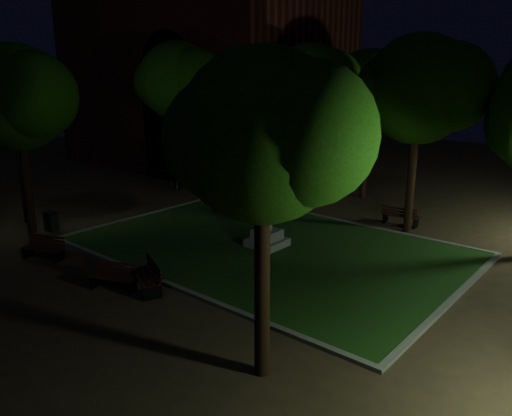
{
  "coord_description": "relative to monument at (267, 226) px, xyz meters",
  "views": [
    {
      "loc": [
        12.11,
        -13.14,
        7.03
      ],
      "look_at": [
        0.25,
        1.0,
        1.95
      ],
      "focal_mm": 35.0,
      "sensor_mm": 36.0,
      "label": 1
    }
  ],
  "objects": [
    {
      "name": "lamppost_nw",
      "position": [
        -10.6,
        9.32,
        2.27
      ],
      "size": [
        1.18,
        0.28,
        4.64
      ],
      "color": "black",
      "rests_on": "ground"
    },
    {
      "name": "bench_near_left",
      "position": [
        -1.39,
        -6.39,
        -0.55
      ],
      "size": [
        1.66,
        1.14,
        0.86
      ],
      "rotation": [
        0.0,
        0.0,
        0.42
      ],
      "color": "black",
      "rests_on": "ground"
    },
    {
      "name": "tree_west",
      "position": [
        -9.41,
        -5.17,
        4.98
      ],
      "size": [
        5.52,
        4.51,
        8.2
      ],
      "color": "black",
      "rests_on": "ground"
    },
    {
      "name": "tree_north_er",
      "position": [
        3.6,
        5.79,
        5.32
      ],
      "size": [
        5.69,
        4.64,
        8.61
      ],
      "color": "black",
      "rests_on": "ground"
    },
    {
      "name": "trash_bin",
      "position": [
        -8.98,
        -4.51,
        -0.52
      ],
      "size": [
        0.63,
        0.63,
        0.87
      ],
      "color": "black",
      "rests_on": "ground"
    },
    {
      "name": "ground",
      "position": [
        0.0,
        -2.0,
        -0.96
      ],
      "size": [
        80.0,
        80.0,
        0.0
      ],
      "primitive_type": "plane",
      "color": "#483523"
    },
    {
      "name": "tree_far_north",
      "position": [
        -1.04,
        10.22,
        4.93
      ],
      "size": [
        5.74,
        4.69,
        8.23
      ],
      "color": "black",
      "rests_on": "ground"
    },
    {
      "name": "bench_west_near",
      "position": [
        -5.82,
        -6.51,
        -0.53
      ],
      "size": [
        1.72,
        1.15,
        0.9
      ],
      "rotation": [
        0.0,
        0.0,
        0.4
      ],
      "color": "black",
      "rests_on": "ground"
    },
    {
      "name": "bench_near_right",
      "position": [
        -0.46,
        -5.73,
        -0.49
      ],
      "size": [
        1.9,
        1.3,
        0.99
      ],
      "rotation": [
        0.0,
        0.0,
        -0.42
      ],
      "color": "black",
      "rests_on": "ground"
    },
    {
      "name": "bench_far_side",
      "position": [
        2.87,
        6.42,
        -0.52
      ],
      "size": [
        1.73,
        0.71,
        0.93
      ],
      "rotation": [
        0.0,
        0.0,
        3.21
      ],
      "color": "black",
      "rests_on": "ground"
    },
    {
      "name": "monument",
      "position": [
        0.0,
        0.0,
        0.0
      ],
      "size": [
        1.4,
        1.4,
        3.2
      ],
      "color": "gray",
      "rests_on": "lawn"
    },
    {
      "name": "bicycle",
      "position": [
        -11.1,
        4.74,
        -0.49
      ],
      "size": [
        1.86,
        1.29,
        0.93
      ],
      "primitive_type": "imported",
      "rotation": [
        0.0,
        0.0,
        1.15
      ],
      "color": "black",
      "rests_on": "ground"
    },
    {
      "name": "tree_se",
      "position": [
        5.52,
        -6.98,
        4.73
      ],
      "size": [
        4.63,
        3.78,
        7.59
      ],
      "color": "black",
      "rests_on": "ground"
    },
    {
      "name": "lawn_kerb",
      "position": [
        0.0,
        0.0,
        -0.9
      ],
      "size": [
        15.4,
        10.4,
        0.12
      ],
      "color": "slate",
      "rests_on": "ground"
    },
    {
      "name": "lamppost_sw",
      "position": [
        -11.04,
        -4.71,
        2.34
      ],
      "size": [
        1.18,
        0.28,
        4.76
      ],
      "color": "black",
      "rests_on": "ground"
    },
    {
      "name": "tree_north_wl",
      "position": [
        -3.17,
        7.67,
        5.36
      ],
      "size": [
        5.33,
        4.35,
        8.5
      ],
      "color": "black",
      "rests_on": "ground"
    },
    {
      "name": "lawn",
      "position": [
        0.0,
        0.0,
        -0.92
      ],
      "size": [
        15.0,
        10.0,
        0.08
      ],
      "primitive_type": "cube",
      "color": "#234A17",
      "rests_on": "ground"
    },
    {
      "name": "tree_nw",
      "position": [
        -10.55,
        4.88,
        5.51
      ],
      "size": [
        5.6,
        4.57,
        8.76
      ],
      "color": "black",
      "rests_on": "ground"
    },
    {
      "name": "building_main",
      "position": [
        -15.86,
        11.79,
        6.42
      ],
      "size": [
        20.0,
        12.0,
        15.0
      ],
      "color": "#562016",
      "rests_on": "ground"
    }
  ]
}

